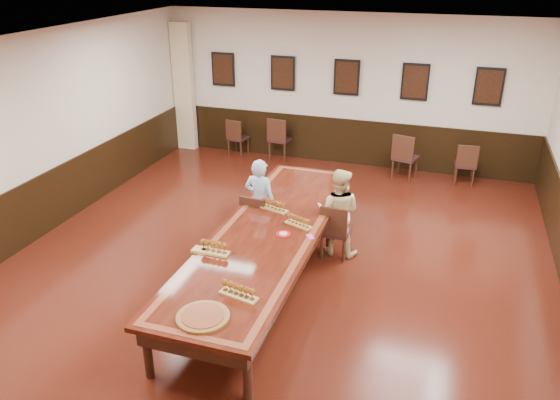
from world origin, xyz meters
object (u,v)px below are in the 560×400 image
(carved_platter, at_px, (203,317))
(spare_chair_a, at_px, (238,137))
(spare_chair_c, at_px, (406,156))
(person_woman, at_px, (338,212))
(spare_chair_d, at_px, (465,163))
(chair_man, at_px, (258,219))
(chair_woman, at_px, (336,230))
(spare_chair_b, at_px, (280,138))
(person_man, at_px, (260,202))
(conference_table, at_px, (269,239))

(carved_platter, bearing_deg, spare_chair_a, 109.44)
(spare_chair_c, bearing_deg, person_woman, 93.71)
(spare_chair_c, xyz_separation_m, spare_chair_d, (1.17, 0.10, -0.05))
(chair_man, distance_m, spare_chair_a, 4.34)
(chair_woman, bearing_deg, spare_chair_a, -49.33)
(chair_man, distance_m, spare_chair_b, 4.06)
(chair_man, relative_size, person_man, 0.63)
(chair_woman, bearing_deg, carved_platter, 77.12)
(spare_chair_a, xyz_separation_m, spare_chair_c, (3.81, -0.30, 0.06))
(person_woman, bearing_deg, conference_table, 53.86)
(person_man, height_order, person_woman, person_man)
(conference_table, height_order, carved_platter, carved_platter)
(chair_woman, height_order, person_woman, person_woman)
(chair_woman, distance_m, person_woman, 0.27)
(spare_chair_b, bearing_deg, carved_platter, 106.48)
(spare_chair_a, bearing_deg, person_man, 125.92)
(carved_platter, bearing_deg, person_woman, 76.35)
(person_man, bearing_deg, chair_man, 90.00)
(chair_woman, relative_size, spare_chair_b, 0.92)
(spare_chair_b, height_order, carved_platter, spare_chair_b)
(spare_chair_a, xyz_separation_m, person_man, (1.93, -3.79, 0.28))
(spare_chair_b, bearing_deg, chair_man, 108.05)
(person_woman, height_order, carved_platter, person_woman)
(spare_chair_d, bearing_deg, conference_table, 56.30)
(chair_man, bearing_deg, person_woman, -168.24)
(spare_chair_c, bearing_deg, chair_man, 76.37)
(spare_chair_a, height_order, person_man, person_man)
(spare_chair_b, bearing_deg, person_woman, 124.58)
(spare_chair_d, bearing_deg, spare_chair_a, -6.53)
(person_woman, bearing_deg, spare_chair_b, -59.12)
(spare_chair_a, distance_m, spare_chair_c, 3.82)
(carved_platter, bearing_deg, conference_table, 90.17)
(chair_woman, relative_size, spare_chair_a, 1.04)
(chair_woman, distance_m, spare_chair_d, 4.07)
(spare_chair_c, bearing_deg, chair_woman, 93.95)
(chair_woman, relative_size, person_woman, 0.64)
(spare_chair_d, distance_m, conference_table, 5.23)
(carved_platter, bearing_deg, chair_woman, 75.97)
(chair_man, height_order, spare_chair_c, spare_chair_c)
(spare_chair_b, distance_m, carved_platter, 7.07)
(spare_chair_b, height_order, spare_chair_c, spare_chair_c)
(person_woman, xyz_separation_m, carved_platter, (-0.75, -3.11, 0.08))
(chair_man, height_order, person_man, person_man)
(spare_chair_d, relative_size, carved_platter, 1.20)
(spare_chair_d, bearing_deg, person_man, 45.39)
(person_man, bearing_deg, spare_chair_b, -70.69)
(chair_woman, height_order, spare_chair_b, spare_chair_b)
(chair_woman, bearing_deg, spare_chair_c, -99.08)
(chair_man, bearing_deg, spare_chair_c, -112.14)
(spare_chair_c, relative_size, spare_chair_d, 1.13)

